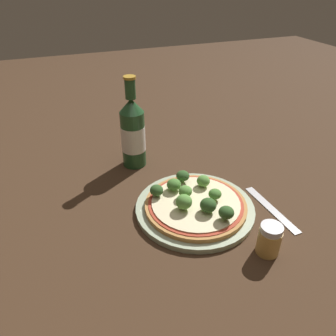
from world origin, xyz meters
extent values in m
plane|color=#3D2819|center=(0.00, 0.00, 0.00)|extent=(3.00, 3.00, 0.00)
cylinder|color=#A3B293|center=(-0.01, -0.03, 0.01)|extent=(0.26, 0.26, 0.01)
cylinder|color=#B77F42|center=(-0.01, -0.03, 0.02)|extent=(0.22, 0.22, 0.01)
cylinder|color=#A83823|center=(-0.01, -0.03, 0.02)|extent=(0.20, 0.20, 0.00)
cylinder|color=beige|center=(-0.01, -0.03, 0.02)|extent=(0.19, 0.19, 0.00)
cylinder|color=#6B8E51|center=(0.03, 0.01, 0.03)|extent=(0.01, 0.01, 0.01)
ellipsoid|color=#568E3D|center=(0.03, 0.01, 0.04)|extent=(0.03, 0.03, 0.03)
cylinder|color=#6B8E51|center=(0.03, -0.04, 0.03)|extent=(0.01, 0.01, 0.01)
ellipsoid|color=#477A33|center=(0.03, -0.04, 0.04)|extent=(0.03, 0.03, 0.02)
cylinder|color=#6B8E51|center=(0.02, -0.11, 0.03)|extent=(0.01, 0.01, 0.01)
ellipsoid|color=#2D5123|center=(0.02, -0.11, 0.04)|extent=(0.03, 0.03, 0.02)
cylinder|color=#6B8E51|center=(-0.04, 0.02, 0.03)|extent=(0.01, 0.01, 0.01)
ellipsoid|color=#477A33|center=(-0.04, 0.02, 0.04)|extent=(0.03, 0.03, 0.02)
cylinder|color=#6B8E51|center=(-0.01, 0.05, 0.03)|extent=(0.01, 0.01, 0.01)
ellipsoid|color=#2D5123|center=(-0.01, 0.05, 0.04)|extent=(0.03, 0.03, 0.02)
cylinder|color=#6B8E51|center=(-0.04, -0.05, 0.03)|extent=(0.01, 0.01, 0.01)
ellipsoid|color=#568E3D|center=(-0.04, -0.05, 0.04)|extent=(0.03, 0.03, 0.03)
cylinder|color=#6B8E51|center=(-0.03, -0.01, 0.03)|extent=(0.01, 0.01, 0.01)
ellipsoid|color=#568E3D|center=(-0.03, -0.01, 0.04)|extent=(0.03, 0.03, 0.02)
cylinder|color=#6B8E51|center=(0.00, -0.07, 0.03)|extent=(0.01, 0.01, 0.01)
ellipsoid|color=#2D5123|center=(0.00, -0.07, 0.04)|extent=(0.03, 0.03, 0.03)
cylinder|color=#6B8E51|center=(-0.08, 0.02, 0.03)|extent=(0.01, 0.01, 0.01)
ellipsoid|color=#2D5123|center=(-0.08, 0.02, 0.04)|extent=(0.03, 0.03, 0.02)
cylinder|color=#234C28|center=(-0.08, 0.20, 0.07)|extent=(0.06, 0.06, 0.15)
cylinder|color=silver|center=(-0.08, 0.20, 0.08)|extent=(0.06, 0.06, 0.07)
cone|color=#234C28|center=(-0.08, 0.20, 0.16)|extent=(0.06, 0.06, 0.03)
cylinder|color=#234C28|center=(-0.08, 0.20, 0.21)|extent=(0.03, 0.03, 0.05)
cylinder|color=#B7892D|center=(-0.08, 0.20, 0.23)|extent=(0.03, 0.03, 0.01)
cylinder|color=tan|center=(0.07, -0.19, 0.03)|extent=(0.04, 0.04, 0.05)
cylinder|color=silver|center=(0.07, -0.19, 0.06)|extent=(0.04, 0.04, 0.01)
cube|color=silver|center=(0.15, -0.09, 0.00)|extent=(0.03, 0.17, 0.00)
camera|label=1|loc=(-0.26, -0.53, 0.46)|focal=35.00mm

